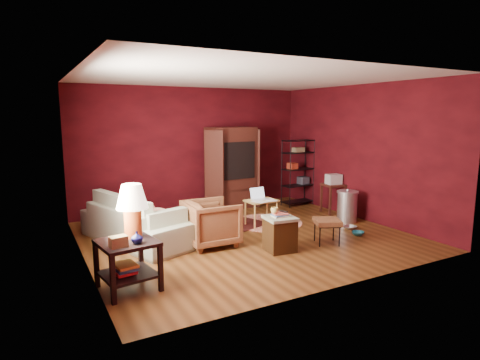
# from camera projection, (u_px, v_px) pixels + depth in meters

# --- Properties ---
(room) EXTENTS (5.54, 5.04, 2.84)m
(room) POSITION_uv_depth(u_px,v_px,m) (244.00, 159.00, 7.05)
(room) COLOR brown
(room) RESTS_ON ground
(sofa) EXTENTS (1.34, 2.36, 0.89)m
(sofa) POSITION_uv_depth(u_px,v_px,m) (135.00, 217.00, 6.87)
(sofa) COLOR #949E88
(sofa) RESTS_ON ground
(armchair) EXTENTS (0.79, 0.84, 0.84)m
(armchair) POSITION_uv_depth(u_px,v_px,m) (211.00, 221.00, 6.72)
(armchair) COLOR black
(armchair) RESTS_ON ground
(pet_bowl_steel) EXTENTS (0.25, 0.07, 0.25)m
(pet_bowl_steel) POSITION_uv_depth(u_px,v_px,m) (350.00, 223.00, 7.71)
(pet_bowl_steel) COLOR #A9ABB0
(pet_bowl_steel) RESTS_ON ground
(pet_bowl_turquoise) EXTENTS (0.23, 0.14, 0.22)m
(pet_bowl_turquoise) POSITION_uv_depth(u_px,v_px,m) (358.00, 229.00, 7.31)
(pet_bowl_turquoise) COLOR teal
(pet_bowl_turquoise) RESTS_ON ground
(vase) EXTENTS (0.15, 0.16, 0.14)m
(vase) POSITION_uv_depth(u_px,v_px,m) (137.00, 238.00, 4.85)
(vase) COLOR #0C0D3C
(vase) RESTS_ON side_table
(mug) EXTENTS (0.14, 0.12, 0.12)m
(mug) POSITION_uv_depth(u_px,v_px,m) (275.00, 210.00, 6.36)
(mug) COLOR #D9C46A
(mug) RESTS_ON hamper
(side_table) EXTENTS (0.75, 0.75, 1.32)m
(side_table) POSITION_uv_depth(u_px,v_px,m) (130.00, 227.00, 5.02)
(side_table) COLOR black
(side_table) RESTS_ON ground
(sofa_cushions) EXTENTS (1.23, 2.00, 0.78)m
(sofa_cushions) POSITION_uv_depth(u_px,v_px,m) (135.00, 221.00, 6.86)
(sofa_cushions) COLOR #949E88
(sofa_cushions) RESTS_ON sofa
(hamper) EXTENTS (0.51, 0.51, 0.65)m
(hamper) POSITION_uv_depth(u_px,v_px,m) (280.00, 233.00, 6.45)
(hamper) COLOR #40240E
(hamper) RESTS_ON ground
(footstool) EXTENTS (0.55, 0.55, 0.43)m
(footstool) POSITION_uv_depth(u_px,v_px,m) (327.00, 223.00, 6.80)
(footstool) COLOR black
(footstool) RESTS_ON ground
(rug_round) EXTENTS (1.84, 1.84, 0.01)m
(rug_round) POSITION_uv_depth(u_px,v_px,m) (267.00, 222.00, 8.18)
(rug_round) COLOR #F3E1CA
(rug_round) RESTS_ON ground
(rug_oriental) EXTENTS (1.25, 1.02, 0.01)m
(rug_oriental) POSITION_uv_depth(u_px,v_px,m) (240.00, 225.00, 7.94)
(rug_oriental) COLOR #541816
(rug_oriental) RESTS_ON ground
(laptop_desk) EXTENTS (0.62, 0.50, 0.74)m
(laptop_desk) POSITION_uv_depth(u_px,v_px,m) (261.00, 203.00, 7.92)
(laptop_desk) COLOR #E7C069
(laptop_desk) RESTS_ON ground
(tv_armoire) EXTENTS (1.49, 0.85, 1.90)m
(tv_armoire) POSITION_uv_depth(u_px,v_px,m) (232.00, 166.00, 9.36)
(tv_armoire) COLOR #471B14
(tv_armoire) RESTS_ON ground
(wire_shelving) EXTENTS (0.80, 0.40, 1.59)m
(wire_shelving) POSITION_uv_depth(u_px,v_px,m) (298.00, 169.00, 9.69)
(wire_shelving) COLOR black
(wire_shelving) RESTS_ON ground
(small_stand) EXTENTS (0.50, 0.50, 0.88)m
(small_stand) POSITION_uv_depth(u_px,v_px,m) (333.00, 184.00, 8.91)
(small_stand) COLOR #471B14
(small_stand) RESTS_ON ground
(trash_can) EXTENTS (0.53, 0.53, 0.69)m
(trash_can) POSITION_uv_depth(u_px,v_px,m) (347.00, 206.00, 8.23)
(trash_can) COLOR silver
(trash_can) RESTS_ON ground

